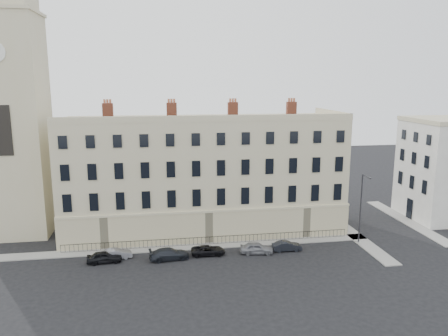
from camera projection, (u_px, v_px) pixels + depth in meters
The scene contains 15 objects.
ground at pixel (268, 259), 49.24m from camera, with size 160.00×160.00×0.00m, color black.
terrace at pixel (203, 174), 58.42m from camera, with size 36.22×12.22×17.00m.
church_tower at pixel (10, 90), 54.46m from camera, with size 8.00×8.13×44.00m.
adjacent_building at pixel (445, 171), 62.96m from camera, with size 10.00×10.00×14.00m, color silver.
pavement_terrace at pixel (177, 248), 52.53m from camera, with size 48.00×2.00×0.12m, color gray.
pavement_east_return at pixel (347, 229), 58.98m from camera, with size 2.00×24.00×0.12m, color gray.
pavement_adjacent at pixel (406, 221), 62.45m from camera, with size 2.00×20.00×0.12m, color gray.
railings at pixel (210, 241), 53.44m from camera, with size 35.00×0.04×0.96m.
car_a at pixel (104, 257), 48.24m from camera, with size 1.53×3.79×1.29m, color black.
car_b at pixel (116, 254), 49.27m from camera, with size 1.24×3.55×1.17m, color gray.
car_c at pixel (169, 254), 49.08m from camera, with size 1.83×4.49×1.30m, color #1F222A.
car_d at pixel (208, 250), 50.39m from camera, with size 1.81×3.94×1.09m, color black.
car_e at pixel (257, 248), 50.78m from camera, with size 1.56×3.88×1.32m, color gray.
car_f at pixel (287, 246), 51.61m from camera, with size 1.22×3.49×1.15m, color black.
streetlamp at pixel (361, 206), 53.11m from camera, with size 0.34×1.90×8.77m.
Camera 1 is at (-12.22, -44.85, 19.90)m, focal length 35.00 mm.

